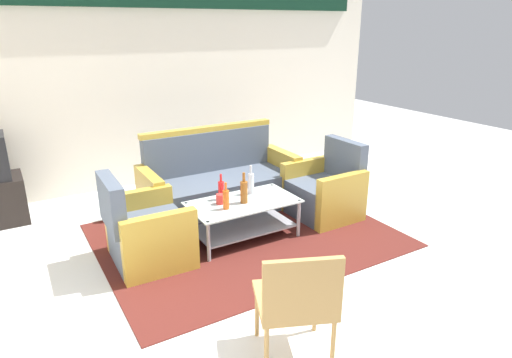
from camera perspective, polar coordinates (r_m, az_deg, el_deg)
The scene contains 13 objects.
ground_plane at distance 4.13m, azimuth 6.43°, elevation -11.39°, with size 14.00×14.00×0.00m, color white.
wall_back at distance 6.29m, azimuth -10.37°, elevation 13.32°, with size 6.52×0.19×2.80m.
rug at distance 4.69m, azimuth -1.30°, elevation -7.23°, with size 2.92×2.28×0.01m, color #511E19.
couch at distance 5.20m, azimuth -4.74°, elevation -0.83°, with size 1.80×0.75×0.96m.
armchair_left at distance 4.22m, azimuth -13.97°, elevation -6.78°, with size 0.72×0.78×0.85m.
armchair_right at distance 5.13m, azimuth 8.86°, elevation -1.62°, with size 0.71×0.77×0.85m.
coffee_table at distance 4.53m, azimuth -1.66°, elevation -4.54°, with size 1.10×0.60×0.40m.
bottle_orange at distance 4.27m, azimuth -3.88°, elevation -2.58°, with size 0.06×0.06×0.27m.
bottle_brown at distance 4.40m, azimuth -1.56°, elevation -1.61°, with size 0.07×0.07×0.32m.
bottle_clear at distance 4.64m, azimuth -0.65°, elevation -0.52°, with size 0.06×0.06×0.31m.
bottle_red at distance 4.50m, azimuth -4.50°, elevation -1.40°, with size 0.06×0.06×0.27m.
cup at distance 4.41m, azimuth -4.65°, elevation -2.59°, with size 0.08×0.08×0.10m, color red.
wicker_chair at distance 2.86m, azimuth 5.32°, elevation -15.03°, with size 0.63×0.63×0.84m.
Camera 1 is at (-2.19, -2.81, 2.11)m, focal length 31.10 mm.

